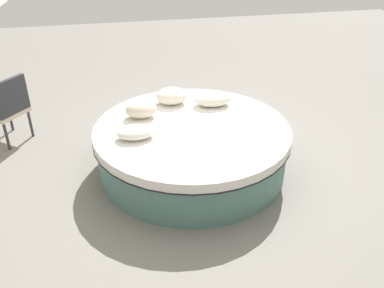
# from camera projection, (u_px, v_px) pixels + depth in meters

# --- Properties ---
(ground_plane) EXTENTS (16.00, 16.00, 0.00)m
(ground_plane) POSITION_uv_depth(u_px,v_px,m) (192.00, 168.00, 5.44)
(ground_plane) COLOR gray
(round_bed) EXTENTS (2.47, 2.47, 0.61)m
(round_bed) POSITION_uv_depth(u_px,v_px,m) (192.00, 148.00, 5.28)
(round_bed) COLOR #4C726B
(round_bed) RESTS_ON ground_plane
(throw_pillow_0) EXTENTS (0.51, 0.34, 0.18)m
(throw_pillow_0) POSITION_uv_depth(u_px,v_px,m) (213.00, 99.00, 5.65)
(throw_pillow_0) COLOR silver
(throw_pillow_0) RESTS_ON round_bed
(throw_pillow_1) EXTENTS (0.43, 0.36, 0.22)m
(throw_pillow_1) POSITION_uv_depth(u_px,v_px,m) (172.00, 96.00, 5.70)
(throw_pillow_1) COLOR silver
(throw_pillow_1) RESTS_ON round_bed
(throw_pillow_2) EXTENTS (0.40, 0.30, 0.21)m
(throw_pillow_2) POSITION_uv_depth(u_px,v_px,m) (141.00, 110.00, 5.32)
(throw_pillow_2) COLOR beige
(throw_pillow_2) RESTS_ON round_bed
(throw_pillow_3) EXTENTS (0.45, 0.30, 0.15)m
(throw_pillow_3) POSITION_uv_depth(u_px,v_px,m) (136.00, 132.00, 4.86)
(throw_pillow_3) COLOR white
(throw_pillow_3) RESTS_ON round_bed
(patio_chair) EXTENTS (0.72, 0.72, 0.98)m
(patio_chair) POSITION_uv_depth(u_px,v_px,m) (8.00, 106.00, 5.79)
(patio_chair) COLOR #333338
(patio_chair) RESTS_ON ground_plane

